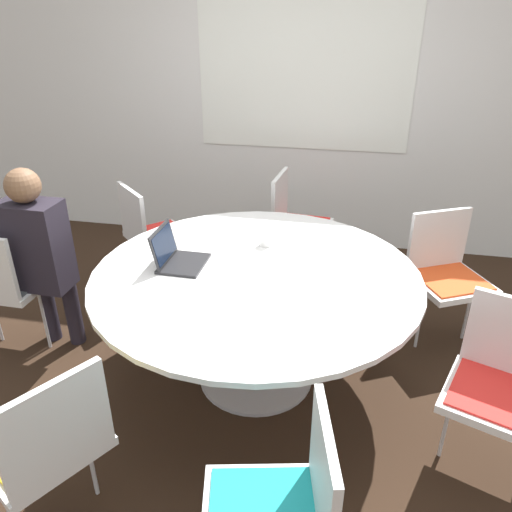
# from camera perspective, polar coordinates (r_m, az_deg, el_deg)

# --- Properties ---
(ground_plane) EXTENTS (16.00, 16.00, 0.00)m
(ground_plane) POSITION_cam_1_polar(r_m,az_deg,el_deg) (3.15, -0.00, -13.58)
(ground_plane) COLOR black
(wall_back) EXTENTS (8.00, 0.07, 2.70)m
(wall_back) POSITION_cam_1_polar(r_m,az_deg,el_deg) (4.49, 5.50, 17.90)
(wall_back) COLOR silver
(wall_back) RESTS_ON ground_plane
(conference_table) EXTENTS (1.80, 1.80, 0.73)m
(conference_table) POSITION_cam_1_polar(r_m,az_deg,el_deg) (2.79, -0.00, -4.05)
(conference_table) COLOR #B7B7BC
(conference_table) RESTS_ON ground_plane
(chair_0) EXTENTS (0.45, 0.43, 0.88)m
(chair_0) POSITION_cam_1_polar(r_m,az_deg,el_deg) (3.44, -27.06, -2.37)
(chair_0) COLOR silver
(chair_0) RESTS_ON ground_plane
(chair_1) EXTENTS (0.59, 0.59, 0.88)m
(chair_1) POSITION_cam_1_polar(r_m,az_deg,el_deg) (2.21, -22.82, -18.82)
(chair_1) COLOR silver
(chair_1) RESTS_ON ground_plane
(chair_2) EXTENTS (0.51, 0.52, 0.88)m
(chair_2) POSITION_cam_1_polar(r_m,az_deg,el_deg) (1.88, 3.12, -26.67)
(chair_2) COLOR silver
(chair_2) RESTS_ON ground_plane
(chair_3) EXTENTS (0.56, 0.55, 0.88)m
(chair_3) POSITION_cam_1_polar(r_m,az_deg,el_deg) (2.57, 26.39, -12.40)
(chair_3) COLOR silver
(chair_3) RESTS_ON ground_plane
(chair_4) EXTENTS (0.58, 0.57, 0.88)m
(chair_4) POSITION_cam_1_polar(r_m,az_deg,el_deg) (3.41, 20.90, -1.29)
(chair_4) COLOR silver
(chair_4) RESTS_ON ground_plane
(chair_5) EXTENTS (0.46, 0.48, 0.88)m
(chair_5) POSITION_cam_1_polar(r_m,az_deg,el_deg) (3.96, 4.48, 4.35)
(chair_5) COLOR silver
(chair_5) RESTS_ON ground_plane
(chair_6) EXTENTS (0.61, 0.61, 0.88)m
(chair_6) POSITION_cam_1_polar(r_m,az_deg,el_deg) (3.81, -11.94, 2.94)
(chair_6) COLOR silver
(chair_6) RESTS_ON ground_plane
(person_0) EXTENTS (0.36, 0.26, 1.23)m
(person_0) POSITION_cam_1_polar(r_m,az_deg,el_deg) (3.27, -23.60, 0.72)
(person_0) COLOR #231E28
(person_0) RESTS_ON ground_plane
(laptop) EXTENTS (0.26, 0.29, 0.21)m
(laptop) POSITION_cam_1_polar(r_m,az_deg,el_deg) (2.83, -9.18, 0.02)
(laptop) COLOR #232326
(laptop) RESTS_ON conference_table
(coffee_cup) EXTENTS (0.08, 0.08, 0.08)m
(coffee_cup) POSITION_cam_1_polar(r_m,az_deg,el_deg) (3.02, 1.15, 1.96)
(coffee_cup) COLOR white
(coffee_cup) RESTS_ON conference_table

